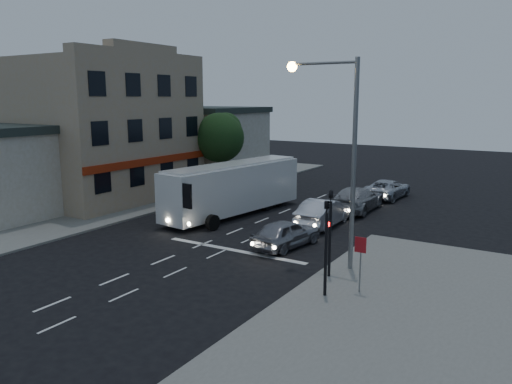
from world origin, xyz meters
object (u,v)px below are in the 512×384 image
Objects in this scene: traffic_signal_main at (330,223)px; street_tree at (220,135)px; car_sedan_a at (323,212)px; traffic_signal_side at (326,237)px; car_sedan_b at (357,199)px; streetlight at (340,140)px; car_sedan_c at (387,189)px; regulatory_sign at (360,255)px; tour_bus at (234,187)px; car_suv at (285,233)px.

traffic_signal_main is 0.66× the size of street_tree.
traffic_signal_side is (4.54, -10.01, 1.61)m from car_sedan_a.
traffic_signal_main is (3.55, -12.80, 1.61)m from car_sedan_b.
streetlight reaches higher than traffic_signal_side.
regulatory_sign is at bearing 107.44° from car_sedan_c.
car_sedan_b is at bearing 46.77° from tour_bus.
tour_bus is 2.29× the size of car_sedan_a.
car_sedan_b is 14.80m from regulatory_sign.
streetlight is (-0.26, 1.42, 3.31)m from traffic_signal_main.
car_sedan_a is 1.20× the size of traffic_signal_side.
car_sedan_c is 19.97m from regulatory_sign.
car_sedan_b is 0.91× the size of street_tree.
tour_bus reaches higher than car_suv.
car_sedan_c is 1.22× the size of traffic_signal_side.
regulatory_sign is at bearing 120.73° from car_sedan_a.
traffic_signal_side is at bearing 104.57° from car_sedan_b.
car_suv is at bearing 140.65° from traffic_signal_main.
tour_bus reaches higher than car_sedan_c.
tour_bus is at bearing 142.67° from traffic_signal_main.
car_sedan_b is (6.40, 5.22, -1.01)m from tour_bus.
streetlight is 1.45× the size of street_tree.
car_suv is at bearing 87.73° from car_sedan_b.
streetlight is at bearing 128.75° from regulatory_sign.
car_sedan_c is at bearing -83.28° from car_suv.
car_suv is (6.26, -4.57, -1.10)m from tour_bus.
traffic_signal_side is at bearing 104.10° from car_sedan_c.
traffic_signal_main is at bearing 104.03° from car_sedan_b.
street_tree is at bearing 140.49° from streetlight.
regulatory_sign reaches higher than car_sedan_b.
tour_bus is at bearing -48.66° from street_tree.
car_sedan_c is at bearing -95.51° from car_sedan_b.
car_sedan_c is (0.39, 5.53, -0.12)m from car_sedan_b.
tour_bus is 12.53m from traffic_signal_main.
car_sedan_c is 2.28× the size of regulatory_sign.
tour_bus is 14.48m from regulatory_sign.
car_sedan_c is 13.82m from street_tree.
car_sedan_c is 20.75m from traffic_signal_side.
street_tree is (-12.12, 11.22, 3.77)m from car_suv.
car_suv is 1.94× the size of regulatory_sign.
street_tree reaches higher than car_sedan_c.
tour_bus is at bearing 143.55° from regulatory_sign.
car_suv is at bearing 91.38° from car_sedan_c.
car_suv is at bearing -28.51° from tour_bus.
car_sedan_c is (6.79, 10.75, -1.13)m from tour_bus.
regulatory_sign reaches higher than car_sedan_c.
streetlight is at bearing 163.68° from car_suv.
regulatory_sign is at bearing -30.84° from traffic_signal_main.
traffic_signal_main is 2.14m from regulatory_sign.
street_tree reaches higher than regulatory_sign.
tour_bus is 2.00× the size of car_sedan_b.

